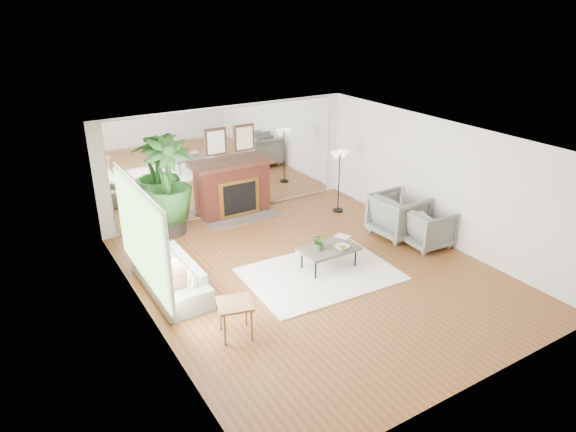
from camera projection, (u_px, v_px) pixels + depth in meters
ground at (315, 274)px, 9.41m from camera, size 7.00×7.00×0.00m
wall_left at (148, 252)px, 7.48m from camera, size 0.02×7.00×2.50m
wall_right at (439, 181)px, 10.35m from camera, size 0.02×7.00×2.50m
wall_back at (230, 161)px, 11.65m from camera, size 6.00×0.02×2.50m
mirror_panel at (230, 161)px, 11.64m from camera, size 5.40×0.04×2.40m
window_panel at (141, 236)px, 7.77m from camera, size 0.04×2.40×1.50m
fireplace at (235, 188)px, 11.70m from camera, size 1.85×0.83×2.05m
area_rug at (321, 274)px, 9.37m from camera, size 2.74×2.01×0.03m
coffee_table at (329, 249)px, 9.45m from camera, size 1.08×0.63×0.43m
sofa at (170, 276)px, 8.76m from camera, size 0.80×2.00×0.58m
armchair_back at (398, 215)px, 10.79m from camera, size 1.04×1.01×0.91m
armchair_front at (428, 227)px, 10.35m from camera, size 0.92×0.90×0.79m
side_table at (235, 308)px, 7.53m from camera, size 0.61×0.61×0.57m
potted_ficus at (168, 184)px, 10.63m from camera, size 1.13×1.13×2.08m
floor_lamp at (340, 160)px, 11.69m from camera, size 0.48×0.26×1.46m
tabletop_plant at (320, 241)px, 9.31m from camera, size 0.32×0.29×0.32m
fruit_bowl at (342, 247)px, 9.38m from camera, size 0.31×0.31×0.06m
book at (340, 238)px, 9.77m from camera, size 0.30×0.33×0.02m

